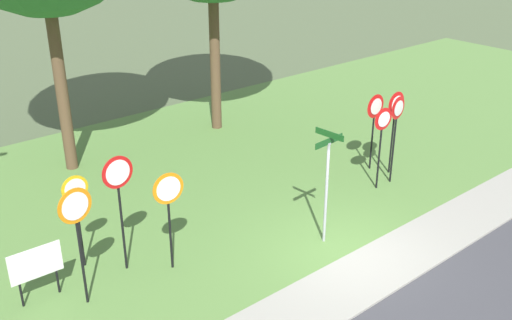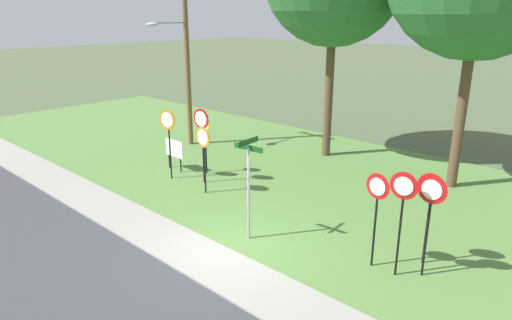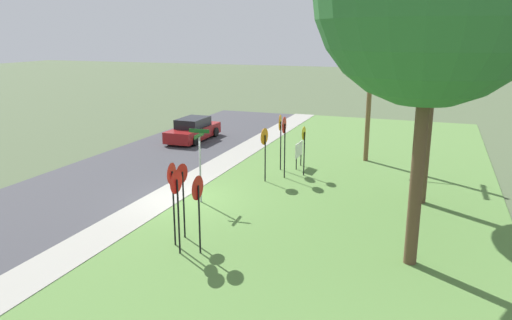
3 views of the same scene
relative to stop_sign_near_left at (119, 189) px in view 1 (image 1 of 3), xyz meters
name	(u,v)px [view 1 (image 1 of 3)]	position (x,y,z in m)	size (l,w,h in m)	color
ground_plane	(349,256)	(4.32, -2.87, -2.09)	(160.00, 160.00, 0.00)	#4C5B3D
sidewalk_strip	(375,270)	(4.32, -3.67, -2.06)	(44.00, 1.60, 0.06)	#99968C
grass_median	(203,172)	(4.32, 3.13, -2.07)	(44.00, 12.00, 0.04)	#567F3D
stop_sign_near_left	(119,189)	(0.00, 0.00, 0.00)	(0.74, 0.11, 2.81)	black
stop_sign_near_right	(77,221)	(-1.23, -0.58, -0.09)	(0.74, 0.14, 2.68)	black
stop_sign_far_left	(77,203)	(-0.69, 0.73, -0.41)	(0.61, 0.09, 2.30)	black
stop_sign_far_center	(169,200)	(0.83, -0.64, -0.30)	(0.73, 0.12, 2.40)	black
yield_sign_near_left	(397,120)	(8.21, -1.03, -0.08)	(0.67, 0.12, 2.65)	black
yield_sign_near_right	(382,130)	(7.58, -1.04, -0.23)	(0.65, 0.12, 2.46)	black
yield_sign_far_left	(395,113)	(8.70, -0.60, -0.11)	(0.71, 0.10, 2.59)	black
yield_sign_far_right	(375,114)	(8.47, -0.04, -0.25)	(0.73, 0.10, 2.42)	black
street_name_post	(327,178)	(4.30, -2.05, -0.32)	(0.96, 0.82, 2.90)	#9EA0A8
notice_board	(36,266)	(-1.93, 0.16, -1.22)	(1.10, 0.07, 1.25)	black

